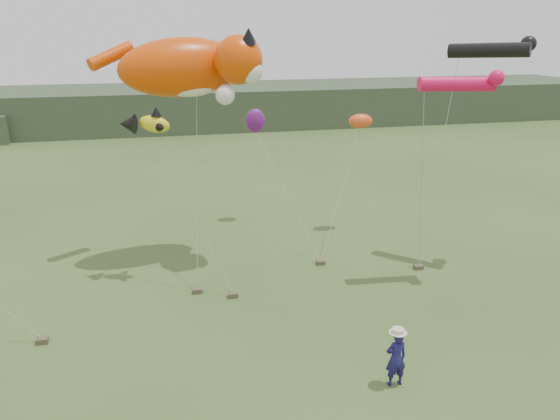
% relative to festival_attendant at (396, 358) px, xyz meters
% --- Properties ---
extents(ground, '(120.00, 120.00, 0.00)m').
position_rel_festival_attendant_xyz_m(ground, '(-1.68, 1.43, -0.88)').
color(ground, '#385123').
rests_on(ground, ground).
extents(headland, '(90.00, 13.00, 4.00)m').
position_rel_festival_attendant_xyz_m(headland, '(-4.79, 46.12, 1.04)').
color(headland, '#2D3D28').
rests_on(headland, ground).
extents(festival_attendant, '(0.66, 0.45, 1.76)m').
position_rel_festival_attendant_xyz_m(festival_attendant, '(0.00, 0.00, 0.00)').
color(festival_attendant, '#1A1552').
rests_on(festival_attendant, ground).
extents(sandbag_anchors, '(15.23, 4.28, 0.19)m').
position_rel_festival_attendant_xyz_m(sandbag_anchors, '(-2.94, 6.85, -0.79)').
color(sandbag_anchors, brown).
rests_on(sandbag_anchors, ground).
extents(cat_kite, '(7.08, 3.79, 3.01)m').
position_rel_festival_attendant_xyz_m(cat_kite, '(-4.56, 10.99, 7.53)').
color(cat_kite, '#E04203').
rests_on(cat_kite, ground).
extents(fish_kite, '(2.14, 1.40, 1.07)m').
position_rel_festival_attendant_xyz_m(fish_kite, '(-6.71, 9.35, 5.53)').
color(fish_kite, yellow).
rests_on(fish_kite, ground).
extents(tube_kites, '(5.51, 3.77, 2.00)m').
position_rel_festival_attendant_xyz_m(tube_kites, '(6.37, 7.25, 7.73)').
color(tube_kites, black).
rests_on(tube_kites, ground).
extents(misc_kites, '(5.94, 3.19, 1.23)m').
position_rel_festival_attendant_xyz_m(misc_kites, '(0.84, 14.30, 4.56)').
color(misc_kites, '#E84D1E').
rests_on(misc_kites, ground).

